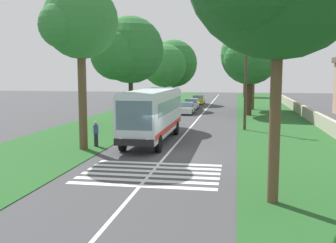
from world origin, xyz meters
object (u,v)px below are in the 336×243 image
roadside_tree_left_1 (128,52)px  roadside_tree_right_3 (244,67)px  roadside_tree_left_2 (173,65)px  roadside_tree_right_1 (252,58)px  roadside_tree_right_2 (249,57)px  trailing_car_0 (186,108)px  trailing_car_2 (198,100)px  roadside_tree_left_0 (80,24)px  roadside_tree_left_3 (164,67)px  coach_bus (153,112)px  utility_pole (246,81)px  pedestrian (96,133)px  trailing_car_1 (192,104)px

roadside_tree_left_1 → roadside_tree_right_3: (48.58, -11.33, -0.74)m
roadside_tree_left_2 → roadside_tree_right_1: bearing=-128.5°
roadside_tree_left_2 → roadside_tree_right_2: (-17.05, -11.65, 0.55)m
trailing_car_0 → roadside_tree_right_3: roadside_tree_right_3 is taller
trailing_car_2 → roadside_tree_right_3: size_ratio=0.50×
roadside_tree_left_0 → roadside_tree_left_1: 11.94m
trailing_car_2 → roadside_tree_left_3: size_ratio=0.49×
roadside_tree_left_2 → coach_bus: bearing=-173.1°
utility_pole → pedestrian: (-9.69, 9.96, -3.35)m
coach_bus → trailing_car_1: size_ratio=2.60×
roadside_tree_left_3 → roadside_tree_right_3: 32.57m
coach_bus → roadside_tree_left_3: bearing=8.6°
roadside_tree_left_3 → roadside_tree_right_1: size_ratio=0.87×
roadside_tree_right_2 → roadside_tree_right_1: bearing=-4.2°
coach_bus → pedestrian: size_ratio=6.60×
pedestrian → roadside_tree_left_0: bearing=150.0°
roadside_tree_right_2 → trailing_car_2: bearing=24.5°
utility_pole → roadside_tree_right_1: bearing=-3.2°
trailing_car_2 → roadside_tree_left_3: (-9.58, 3.84, 5.08)m
coach_bus → roadside_tree_right_1: (27.00, -7.74, 4.81)m
trailing_car_2 → roadside_tree_left_2: (0.98, 4.34, 5.56)m
trailing_car_2 → roadside_tree_left_0: size_ratio=0.41×
trailing_car_2 → roadside_tree_right_2: size_ratio=0.42×
trailing_car_0 → pedestrian: (-22.89, 3.24, 0.24)m
trailing_car_0 → roadside_tree_right_1: roadside_tree_right_1 is taller
trailing_car_0 → roadside_tree_left_0: 25.26m
trailing_car_1 → pedestrian: bearing=174.0°
trailing_car_0 → roadside_tree_left_3: roadside_tree_left_3 is taller
roadside_tree_left_0 → roadside_tree_left_3: size_ratio=1.19×
roadside_tree_right_2 → pedestrian: roadside_tree_right_2 is taller
trailing_car_2 → roadside_tree_left_1: bearing=171.9°
roadside_tree_left_1 → roadside_tree_right_2: 16.11m
coach_bus → trailing_car_2: (35.73, 0.11, -1.48)m
roadside_tree_left_0 → roadside_tree_right_3: size_ratio=1.22×
utility_pole → trailing_car_0: bearing=27.0°
roadside_tree_left_0 → utility_pole: (10.68, -10.53, -3.72)m
roadside_tree_left_1 → pedestrian: bearing=-176.2°
trailing_car_2 → roadside_tree_left_2: roadside_tree_left_2 is taller
utility_pole → roadside_tree_left_2: bearing=20.4°
trailing_car_2 → roadside_tree_left_0: bearing=174.5°
trailing_car_2 → roadside_tree_right_2: roadside_tree_right_2 is taller
coach_bus → trailing_car_2: size_ratio=2.60×
trailing_car_0 → trailing_car_1: size_ratio=1.00×
roadside_tree_left_0 → roadside_tree_right_2: 25.93m
roadside_tree_left_3 → trailing_car_1: bearing=-77.3°
roadside_tree_right_1 → pedestrian: (-29.75, 11.08, -6.05)m
roadside_tree_right_1 → roadside_tree_right_2: (-7.34, 0.54, -0.19)m
trailing_car_2 → utility_pole: (-28.79, -6.73, 3.59)m
roadside_tree_left_1 → pedestrian: (-10.90, -0.72, -5.93)m
trailing_car_0 → roadside_tree_left_1: roadside_tree_left_1 is taller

